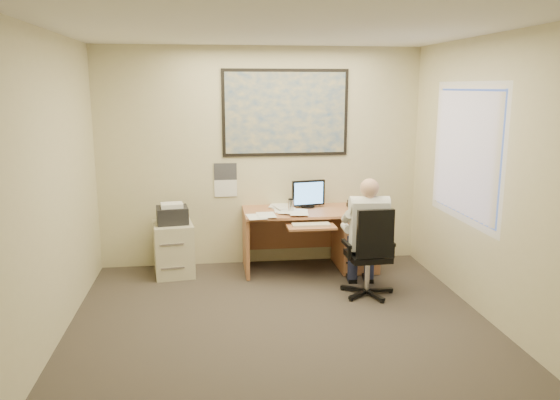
{
  "coord_description": "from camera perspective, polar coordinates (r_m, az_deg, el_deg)",
  "views": [
    {
      "loc": [
        -0.63,
        -4.47,
        2.22
      ],
      "look_at": [
        0.12,
        1.3,
        1.0
      ],
      "focal_mm": 35.0,
      "sensor_mm": 36.0,
      "label": 1
    }
  ],
  "objects": [
    {
      "name": "desk",
      "position": [
        6.78,
        5.82,
        -3.48
      ],
      "size": [
        1.6,
        0.97,
        1.08
      ],
      "color": "#B2734C",
      "rests_on": "ground"
    },
    {
      "name": "room_shell",
      "position": [
        4.6,
        0.65,
        0.89
      ],
      "size": [
        4.0,
        4.5,
        2.7
      ],
      "color": "#38312B",
      "rests_on": "ground"
    },
    {
      "name": "person",
      "position": [
        5.93,
        9.14,
        -3.85
      ],
      "size": [
        0.6,
        0.81,
        1.27
      ],
      "primitive_type": null,
      "rotation": [
        0.0,
        0.0,
        -0.09
      ],
      "color": "silver",
      "rests_on": "office_chair"
    },
    {
      "name": "window_blinds",
      "position": [
        5.92,
        18.83,
        4.67
      ],
      "size": [
        0.06,
        1.4,
        1.3
      ],
      "primitive_type": null,
      "color": "white",
      "rests_on": "room_shell"
    },
    {
      "name": "filing_cabinet",
      "position": [
        6.66,
        -11.06,
        -4.52
      ],
      "size": [
        0.52,
        0.59,
        0.88
      ],
      "rotation": [
        0.0,
        0.0,
        0.14
      ],
      "color": "beige",
      "rests_on": "ground"
    },
    {
      "name": "wall_calendar",
      "position": [
        6.81,
        -5.71,
        2.1
      ],
      "size": [
        0.28,
        0.01,
        0.42
      ],
      "primitive_type": "cube",
      "color": "white",
      "rests_on": "room_shell"
    },
    {
      "name": "office_chair",
      "position": [
        5.96,
        9.23,
        -7.26
      ],
      "size": [
        0.61,
        0.61,
        0.99
      ],
      "rotation": [
        0.0,
        0.0,
        0.03
      ],
      "color": "black",
      "rests_on": "ground"
    },
    {
      "name": "world_map",
      "position": [
        6.77,
        0.58,
        9.09
      ],
      "size": [
        1.56,
        0.03,
        1.06
      ],
      "primitive_type": "cube",
      "color": "#1E4C93",
      "rests_on": "room_shell"
    }
  ]
}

